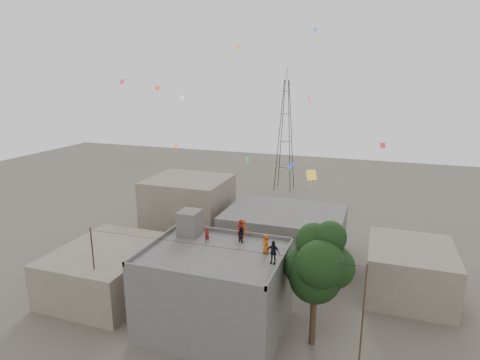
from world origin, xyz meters
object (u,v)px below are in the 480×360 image
(transmission_tower, at_px, (285,136))
(person_red_adult, at_px, (241,230))
(tree, at_px, (318,265))
(stair_head_box, at_px, (190,223))
(person_dark_adult, at_px, (273,252))

(transmission_tower, xyz_separation_m, person_red_adult, (5.06, -37.25, -2.11))
(tree, bearing_deg, stair_head_box, 169.26)
(tree, relative_size, person_dark_adult, 5.54)
(person_red_adult, bearing_deg, transmission_tower, -63.57)
(tree, relative_size, person_red_adult, 5.27)
(person_red_adult, bearing_deg, tree, 179.85)
(tree, xyz_separation_m, transmission_tower, (-11.37, 39.40, 2.97))
(tree, height_order, person_dark_adult, tree)
(transmission_tower, bearing_deg, person_red_adult, -82.27)
(person_red_adult, relative_size, person_dark_adult, 1.05)
(stair_head_box, relative_size, transmission_tower, 0.10)
(tree, xyz_separation_m, person_dark_adult, (-2.97, -0.81, 0.82))
(person_dark_adult, bearing_deg, transmission_tower, 111.33)
(tree, bearing_deg, person_red_adult, 161.15)
(transmission_tower, bearing_deg, stair_head_box, -88.77)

